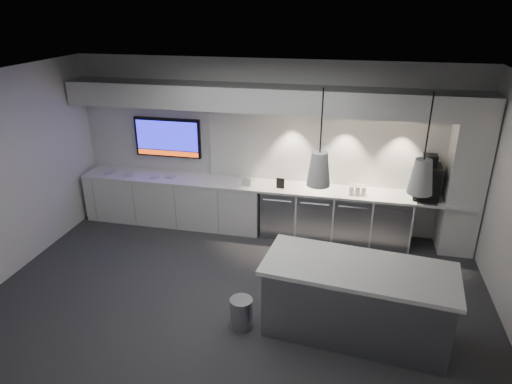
% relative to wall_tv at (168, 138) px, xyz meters
% --- Properties ---
extents(floor, '(7.00, 7.00, 0.00)m').
position_rel_wall_tv_xyz_m(floor, '(1.90, -2.45, -1.56)').
color(floor, '#2F2F32').
rests_on(floor, ground).
extents(ceiling, '(7.00, 7.00, 0.00)m').
position_rel_wall_tv_xyz_m(ceiling, '(1.90, -2.45, 1.44)').
color(ceiling, black).
rests_on(ceiling, wall_back).
extents(wall_back, '(7.00, 0.00, 7.00)m').
position_rel_wall_tv_xyz_m(wall_back, '(1.90, 0.05, -0.06)').
color(wall_back, silver).
rests_on(wall_back, floor).
extents(wall_front, '(7.00, 0.00, 7.00)m').
position_rel_wall_tv_xyz_m(wall_front, '(1.90, -4.95, -0.06)').
color(wall_front, silver).
rests_on(wall_front, floor).
extents(back_counter, '(6.80, 0.65, 0.04)m').
position_rel_wall_tv_xyz_m(back_counter, '(1.90, -0.27, -0.68)').
color(back_counter, white).
rests_on(back_counter, left_base_cabinets).
extents(left_base_cabinets, '(3.30, 0.63, 0.86)m').
position_rel_wall_tv_xyz_m(left_base_cabinets, '(0.15, -0.27, -1.13)').
color(left_base_cabinets, silver).
rests_on(left_base_cabinets, floor).
extents(fridge_unit_a, '(0.60, 0.61, 0.85)m').
position_rel_wall_tv_xyz_m(fridge_unit_a, '(2.15, -0.27, -1.13)').
color(fridge_unit_a, '#94969C').
rests_on(fridge_unit_a, floor).
extents(fridge_unit_b, '(0.60, 0.61, 0.85)m').
position_rel_wall_tv_xyz_m(fridge_unit_b, '(2.78, -0.27, -1.13)').
color(fridge_unit_b, '#94969C').
rests_on(fridge_unit_b, floor).
extents(fridge_unit_c, '(0.60, 0.61, 0.85)m').
position_rel_wall_tv_xyz_m(fridge_unit_c, '(3.41, -0.27, -1.13)').
color(fridge_unit_c, '#94969C').
rests_on(fridge_unit_c, floor).
extents(fridge_unit_d, '(0.60, 0.61, 0.85)m').
position_rel_wall_tv_xyz_m(fridge_unit_d, '(4.04, -0.27, -1.13)').
color(fridge_unit_d, '#94969C').
rests_on(fridge_unit_d, floor).
extents(backsplash, '(4.60, 0.03, 1.30)m').
position_rel_wall_tv_xyz_m(backsplash, '(3.10, 0.03, -0.01)').
color(backsplash, silver).
rests_on(backsplash, wall_back).
extents(soffit, '(6.90, 0.60, 0.40)m').
position_rel_wall_tv_xyz_m(soffit, '(1.90, -0.25, 0.84)').
color(soffit, silver).
rests_on(soffit, wall_back).
extents(column, '(0.55, 0.55, 2.60)m').
position_rel_wall_tv_xyz_m(column, '(5.10, -0.25, -0.26)').
color(column, silver).
rests_on(column, floor).
extents(wall_tv, '(1.25, 0.07, 0.72)m').
position_rel_wall_tv_xyz_m(wall_tv, '(0.00, 0.00, 0.00)').
color(wall_tv, black).
rests_on(wall_tv, wall_back).
extents(island, '(2.36, 1.21, 0.96)m').
position_rel_wall_tv_xyz_m(island, '(3.51, -2.75, -1.07)').
color(island, '#94969C').
rests_on(island, floor).
extents(bin, '(0.37, 0.37, 0.41)m').
position_rel_wall_tv_xyz_m(bin, '(2.11, -2.94, -1.35)').
color(bin, '#94969C').
rests_on(bin, floor).
extents(coffee_machine, '(0.41, 0.58, 0.72)m').
position_rel_wall_tv_xyz_m(coffee_machine, '(4.53, -0.25, -0.36)').
color(coffee_machine, black).
rests_on(coffee_machine, back_counter).
extents(sign_black, '(0.14, 0.04, 0.18)m').
position_rel_wall_tv_xyz_m(sign_black, '(2.16, -0.37, -0.57)').
color(sign_black, black).
rests_on(sign_black, back_counter).
extents(sign_white, '(0.18, 0.08, 0.14)m').
position_rel_wall_tv_xyz_m(sign_white, '(1.57, -0.38, -0.59)').
color(sign_white, white).
rests_on(sign_white, back_counter).
extents(cup_cluster, '(0.28, 0.18, 0.15)m').
position_rel_wall_tv_xyz_m(cup_cluster, '(3.46, -0.36, -0.58)').
color(cup_cluster, silver).
rests_on(cup_cluster, back_counter).
extents(tray_a, '(0.18, 0.18, 0.02)m').
position_rel_wall_tv_xyz_m(tray_a, '(-1.07, -0.31, -0.65)').
color(tray_a, '#AFAFAF').
rests_on(tray_a, back_counter).
extents(tray_b, '(0.20, 0.20, 0.02)m').
position_rel_wall_tv_xyz_m(tray_b, '(-0.66, -0.36, -0.65)').
color(tray_b, '#AFAFAF').
rests_on(tray_b, back_counter).
extents(tray_c, '(0.18, 0.18, 0.02)m').
position_rel_wall_tv_xyz_m(tray_c, '(-0.15, -0.35, -0.65)').
color(tray_c, '#AFAFAF').
rests_on(tray_c, back_counter).
extents(tray_d, '(0.19, 0.19, 0.02)m').
position_rel_wall_tv_xyz_m(tray_d, '(0.12, -0.27, -0.65)').
color(tray_d, '#AFAFAF').
rests_on(tray_d, back_counter).
extents(pendant_left, '(0.27, 0.27, 1.08)m').
position_rel_wall_tv_xyz_m(pendant_left, '(2.97, -2.75, 0.59)').
color(pendant_left, silver).
rests_on(pendant_left, ceiling).
extents(pendant_right, '(0.27, 0.27, 1.08)m').
position_rel_wall_tv_xyz_m(pendant_right, '(4.05, -2.75, 0.59)').
color(pendant_right, silver).
rests_on(pendant_right, ceiling).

